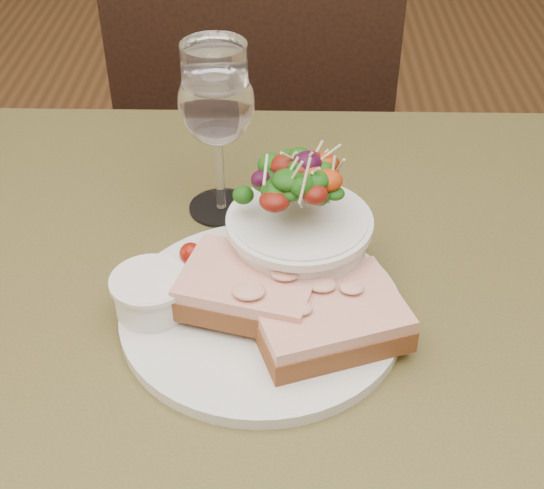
{
  "coord_description": "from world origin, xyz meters",
  "views": [
    {
      "loc": [
        0.01,
        -0.49,
        1.23
      ],
      "look_at": [
        0.0,
        0.04,
        0.81
      ],
      "focal_mm": 50.0,
      "sensor_mm": 36.0,
      "label": 1
    }
  ],
  "objects_px": {
    "chair_far": "(265,243)",
    "ramekin": "(151,292)",
    "sandwich_back": "(249,287)",
    "sandwich_front": "(328,317)",
    "wine_glass": "(216,107)",
    "salad_bowl": "(300,219)",
    "cafe_table": "(268,397)",
    "dinner_plate": "(262,312)"
  },
  "relations": [
    {
      "from": "wine_glass",
      "to": "chair_far",
      "type": "bearing_deg",
      "value": 86.7
    },
    {
      "from": "chair_far",
      "to": "ramekin",
      "type": "xyz_separation_m",
      "value": [
        -0.08,
        -0.7,
        0.49
      ]
    },
    {
      "from": "dinner_plate",
      "to": "sandwich_front",
      "type": "relative_size",
      "value": 1.71
    },
    {
      "from": "chair_far",
      "to": "wine_glass",
      "type": "distance_m",
      "value": 0.78
    },
    {
      "from": "dinner_plate",
      "to": "ramekin",
      "type": "xyz_separation_m",
      "value": [
        -0.1,
        -0.0,
        0.03
      ]
    },
    {
      "from": "chair_far",
      "to": "dinner_plate",
      "type": "relative_size",
      "value": 3.52
    },
    {
      "from": "sandwich_front",
      "to": "wine_glass",
      "type": "bearing_deg",
      "value": 98.97
    },
    {
      "from": "sandwich_back",
      "to": "ramekin",
      "type": "relative_size",
      "value": 2.09
    },
    {
      "from": "cafe_table",
      "to": "wine_glass",
      "type": "height_order",
      "value": "wine_glass"
    },
    {
      "from": "sandwich_front",
      "to": "ramekin",
      "type": "bearing_deg",
      "value": 151.3
    },
    {
      "from": "sandwich_front",
      "to": "dinner_plate",
      "type": "bearing_deg",
      "value": 133.23
    },
    {
      "from": "cafe_table",
      "to": "sandwich_front",
      "type": "height_order",
      "value": "sandwich_front"
    },
    {
      "from": "chair_far",
      "to": "sandwich_back",
      "type": "height_order",
      "value": "chair_far"
    },
    {
      "from": "chair_far",
      "to": "ramekin",
      "type": "distance_m",
      "value": 0.85
    },
    {
      "from": "chair_far",
      "to": "wine_glass",
      "type": "height_order",
      "value": "wine_glass"
    },
    {
      "from": "ramekin",
      "to": "salad_bowl",
      "type": "xyz_separation_m",
      "value": [
        0.13,
        0.06,
        0.04
      ]
    },
    {
      "from": "cafe_table",
      "to": "sandwich_front",
      "type": "distance_m",
      "value": 0.14
    },
    {
      "from": "chair_far",
      "to": "salad_bowl",
      "type": "xyz_separation_m",
      "value": [
        0.05,
        -0.64,
        0.53
      ]
    },
    {
      "from": "dinner_plate",
      "to": "sandwich_front",
      "type": "bearing_deg",
      "value": -27.46
    },
    {
      "from": "sandwich_front",
      "to": "sandwich_back",
      "type": "relative_size",
      "value": 1.1
    },
    {
      "from": "chair_far",
      "to": "sandwich_back",
      "type": "xyz_separation_m",
      "value": [
        0.01,
        -0.69,
        0.49
      ]
    },
    {
      "from": "dinner_plate",
      "to": "salad_bowl",
      "type": "xyz_separation_m",
      "value": [
        0.03,
        0.05,
        0.07
      ]
    },
    {
      "from": "dinner_plate",
      "to": "sandwich_back",
      "type": "bearing_deg",
      "value": -175.08
    },
    {
      "from": "chair_far",
      "to": "ramekin",
      "type": "bearing_deg",
      "value": 87.29
    },
    {
      "from": "sandwich_front",
      "to": "salad_bowl",
      "type": "height_order",
      "value": "salad_bowl"
    },
    {
      "from": "sandwich_front",
      "to": "sandwich_back",
      "type": "height_order",
      "value": "sandwich_back"
    },
    {
      "from": "salad_bowl",
      "to": "wine_glass",
      "type": "bearing_deg",
      "value": 125.63
    },
    {
      "from": "dinner_plate",
      "to": "ramekin",
      "type": "bearing_deg",
      "value": -177.46
    },
    {
      "from": "sandwich_front",
      "to": "salad_bowl",
      "type": "bearing_deg",
      "value": 86.98
    },
    {
      "from": "sandwich_back",
      "to": "wine_glass",
      "type": "xyz_separation_m",
      "value": [
        -0.04,
        0.17,
        0.09
      ]
    },
    {
      "from": "sandwich_back",
      "to": "ramekin",
      "type": "distance_m",
      "value": 0.09
    },
    {
      "from": "chair_far",
      "to": "dinner_plate",
      "type": "xyz_separation_m",
      "value": [
        0.02,
        -0.69,
        0.46
      ]
    },
    {
      "from": "cafe_table",
      "to": "sandwich_front",
      "type": "bearing_deg",
      "value": -22.67
    },
    {
      "from": "chair_far",
      "to": "salad_bowl",
      "type": "height_order",
      "value": "chair_far"
    },
    {
      "from": "salad_bowl",
      "to": "wine_glass",
      "type": "relative_size",
      "value": 0.73
    },
    {
      "from": "dinner_plate",
      "to": "sandwich_front",
      "type": "distance_m",
      "value": 0.07
    },
    {
      "from": "cafe_table",
      "to": "salad_bowl",
      "type": "relative_size",
      "value": 6.3
    },
    {
      "from": "sandwich_front",
      "to": "ramekin",
      "type": "distance_m",
      "value": 0.16
    },
    {
      "from": "dinner_plate",
      "to": "sandwich_back",
      "type": "xyz_separation_m",
      "value": [
        -0.01,
        -0.0,
        0.03
      ]
    },
    {
      "from": "cafe_table",
      "to": "salad_bowl",
      "type": "xyz_separation_m",
      "value": [
        0.03,
        0.06,
        0.17
      ]
    },
    {
      "from": "sandwich_back",
      "to": "ramekin",
      "type": "bearing_deg",
      "value": -162.62
    },
    {
      "from": "cafe_table",
      "to": "sandwich_front",
      "type": "relative_size",
      "value": 5.36
    }
  ]
}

